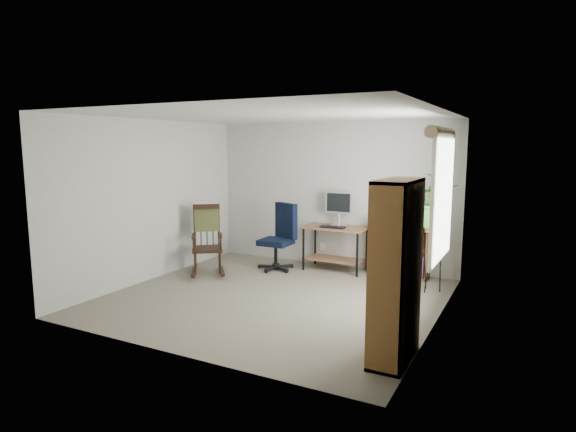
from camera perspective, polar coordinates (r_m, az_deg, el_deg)
The scene contains 18 objects.
floor at distance 6.54m, azimuth -1.64°, elevation -9.59°, with size 4.20×4.00×0.00m, color gray.
ceiling at distance 6.24m, azimuth -1.73°, elevation 11.88°, with size 4.20×4.00×0.00m, color silver.
wall_back at distance 8.07m, azimuth 5.25°, elevation 2.52°, with size 4.20×0.00×2.40m, color #B5B5B0.
wall_front at distance 4.66m, azimuth -13.75°, elevation -2.00°, with size 4.20×0.00×2.40m, color #B5B5B0.
wall_left at distance 7.52m, azimuth -15.81°, elevation 1.81°, with size 0.00×4.00×2.40m, color #B5B5B0.
wall_right at distance 5.58m, azimuth 17.53°, elevation -0.46°, with size 0.00×4.00×2.40m, color #B5B5B0.
window at distance 5.85m, azimuth 17.74°, elevation 1.91°, with size 0.12×1.20×1.50m, color white, non-canonical shape.
desk at distance 7.86m, azimuth 5.60°, elevation -3.85°, with size 1.00×0.55×0.72m, color brown, non-canonical shape.
monitor at distance 7.88m, azimuth 6.05°, elevation 0.89°, with size 0.46×0.16×0.56m, color silver, non-canonical shape.
keyboard at distance 7.68m, azimuth 5.31°, elevation -1.31°, with size 0.40×0.15×0.03m, color black.
office_chair at distance 7.81m, azimuth -1.47°, elevation -2.45°, with size 0.60×0.60×1.10m, color black, non-canonical shape.
rocking_chair at distance 7.66m, azimuth -9.57°, elevation -2.76°, with size 0.57×0.96×1.11m, color black, non-canonical shape.
low_bookshelf at distance 7.64m, azimuth 13.20°, elevation -3.62°, with size 0.87×0.29×0.92m, color #966231, non-canonical shape.
tall_bookshelf at distance 4.60m, azimuth 12.65°, elevation -6.44°, with size 0.32×0.75×1.72m, color #966231, non-canonical shape.
plant_stand at distance 6.97m, azimuth 16.64°, elevation -4.67°, with size 0.27×0.27×0.98m, color black, non-canonical shape.
spider_plant at distance 6.81m, azimuth 17.04°, elevation 4.79°, with size 1.69×1.88×1.46m, color #276724.
potted_plant_small at distance 7.50m, azimuth 15.42°, elevation 0.06°, with size 0.13×0.24×0.11m, color #276724.
framed_picture at distance 7.65m, azimuth 13.71°, elevation 3.29°, with size 0.32×0.04×0.32m, color black, non-canonical shape.
Camera 1 is at (3.03, -5.44, 2.02)m, focal length 30.00 mm.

